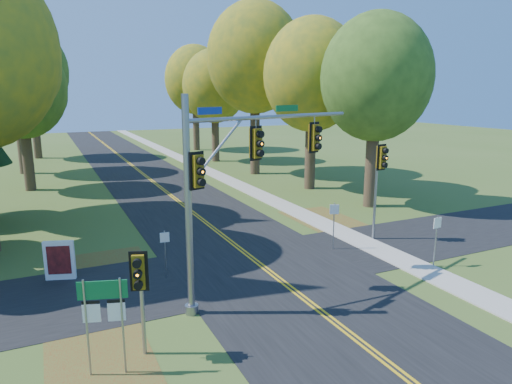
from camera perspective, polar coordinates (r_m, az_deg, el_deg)
name	(u,v)px	position (r m, az deg, el deg)	size (l,w,h in m)	color
ground	(282,282)	(19.24, 3.24, -11.13)	(160.00, 160.00, 0.00)	#3F581F
road_main	(282,281)	(19.23, 3.24, -11.10)	(8.00, 160.00, 0.02)	black
road_cross	(261,265)	(20.88, 0.60, -9.13)	(60.00, 6.00, 0.02)	black
centerline_left	(280,281)	(19.18, 2.98, -11.11)	(0.10, 160.00, 0.01)	gold
centerline_right	(284,281)	(19.27, 3.51, -11.00)	(0.10, 160.00, 0.01)	gold
sidewalk_east	(398,258)	(22.64, 17.33, -7.91)	(1.60, 160.00, 0.06)	#9E998E
leaf_patch_w_near	(105,273)	(21.03, -18.32, -9.64)	(4.00, 6.00, 0.00)	brown
leaf_patch_e	(335,224)	(27.44, 9.83, -4.01)	(3.50, 8.00, 0.00)	brown
leaf_patch_w_far	(101,365)	(14.68, -18.77, -19.81)	(3.00, 5.00, 0.00)	brown
tree_e_a	(376,78)	(31.46, 14.79, 13.57)	(7.20, 7.20, 12.73)	#38281C
tree_e_b	(312,76)	(36.65, 7.07, 14.23)	(7.60, 7.60, 13.33)	#38281C
tree_w_c	(21,88)	(39.97, -27.31, 11.45)	(6.80, 6.80, 11.91)	#38281C
tree_e_c	(255,58)	(43.35, -0.08, 16.36)	(8.80, 8.80, 15.79)	#38281C
tree_w_d	(15,68)	(48.74, -27.94, 13.49)	(8.20, 8.20, 14.56)	#38281C
tree_e_d	(215,87)	(51.50, -5.17, 12.99)	(7.00, 7.00, 12.32)	#38281C
tree_w_e	(30,70)	(59.62, -26.37, 13.47)	(8.40, 8.40, 14.97)	#38281C
tree_e_e	(195,80)	(62.04, -7.61, 13.71)	(7.80, 7.80, 13.74)	#38281C
traffic_mast	(236,171)	(16.44, -2.45, 2.68)	(8.08, 2.87, 7.62)	gray
east_signal_pole	(380,168)	(24.20, 15.26, 2.90)	(0.59, 0.68, 5.09)	gray
ped_signal_pole	(140,279)	(13.58, -14.35, -10.55)	(0.50, 0.60, 3.32)	#92949B
route_sign_cluster	(104,307)	(13.32, -18.51, -13.53)	(1.27, 0.43, 2.83)	gray
info_kiosk	(60,261)	(20.76, -23.34, -7.87)	(1.21, 0.54, 1.68)	silver
reg_sign_e_north	(334,218)	(22.73, 9.73, -3.18)	(0.43, 0.20, 2.39)	gray
reg_sign_e_south	(436,232)	(21.79, 21.63, -4.66)	(0.45, 0.08, 2.35)	gray
reg_sign_w	(165,246)	(19.53, -11.31, -6.59)	(0.39, 0.08, 2.04)	gray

